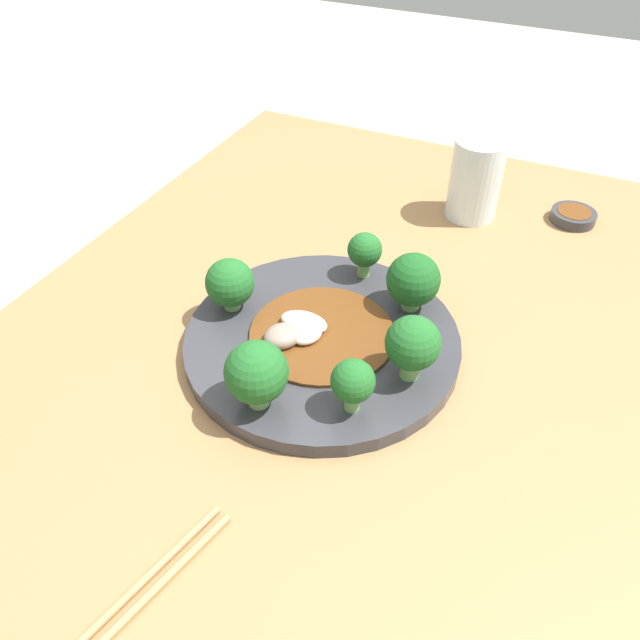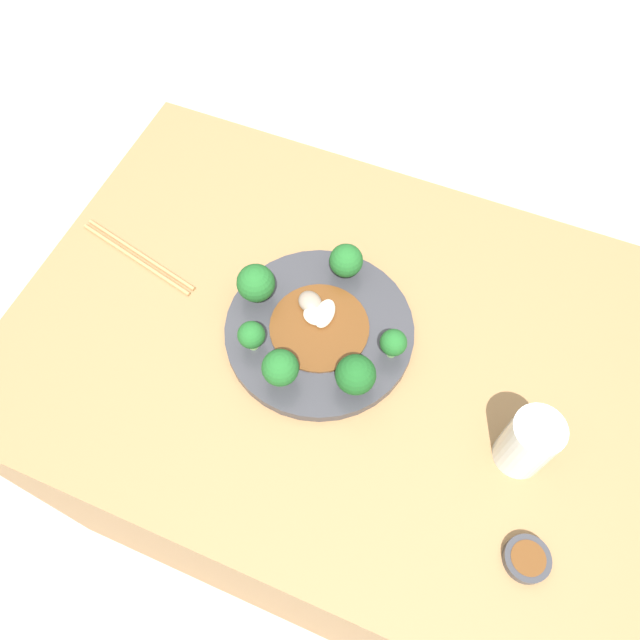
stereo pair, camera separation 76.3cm
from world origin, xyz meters
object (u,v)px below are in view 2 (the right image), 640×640
Objects in this scene: broccoli_north at (346,261)px; chopsticks at (138,256)px; drinking_glass at (528,442)px; broccoli_east at (394,342)px; plate at (320,329)px; broccoli_southeast at (356,375)px; sauce_dish at (527,559)px; stirfry_center at (319,319)px; broccoli_southwest at (251,335)px; broccoli_south at (280,368)px; broccoli_west at (256,283)px.

broccoli_north is 0.35m from chopsticks.
broccoli_east is at bearing 160.42° from drinking_glass.
broccoli_north is 0.26× the size of chopsticks.
broccoli_southeast is (0.08, -0.07, 0.05)m from plate.
plate is at bearing 150.80° from sauce_dish.
stirfry_center is at bearing 165.83° from drinking_glass.
broccoli_southwest reaches higher than chopsticks.
chopsticks is 3.89× the size of sauce_dish.
broccoli_south reaches higher than broccoli_southwest.
drinking_glass reaches higher than broccoli_west.
broccoli_southwest reaches higher than plate.
broccoli_west is at bearing 173.94° from plate.
drinking_glass is (0.35, 0.03, -0.00)m from broccoli_south.
stirfry_center is at bearing -1.50° from broccoli_west.
broccoli_east is 0.23m from drinking_glass.
plate is 4.81× the size of broccoli_north.
broccoli_east is at bearing 140.94° from sauce_dish.
broccoli_west is 0.30× the size of chopsticks.
broccoli_north is at bearing 139.78° from sauce_dish.
broccoli_south is at bearing -95.69° from stirfry_center.
stirfry_center is at bearing -0.91° from chopsticks.
stirfry_center is at bearing 138.06° from broccoli_southeast.
broccoli_south reaches higher than broccoli_east.
sauce_dish is at bearing -17.07° from broccoli_southwest.
broccoli_west reaches higher than broccoli_southeast.
chopsticks is at bearing 168.39° from broccoli_southeast.
broccoli_southwest is 0.85× the size of broccoli_southeast.
broccoli_east is at bearing 65.66° from broccoli_southeast.
broccoli_west is 0.23m from chopsticks.
broccoli_southeast is at bearing 178.96° from drinking_glass.
broccoli_east is at bearing 19.66° from broccoli_southwest.
broccoli_southeast is 0.25m from drinking_glass.
broccoli_west is 0.21m from broccoli_southeast.
plate reaches higher than sauce_dish.
broccoli_south is at bearing -141.89° from broccoli_east.
broccoli_west is 1.00× the size of broccoli_south.
chopsticks is (-0.25, 0.08, -0.05)m from broccoli_southwest.
broccoli_west is 1.05× the size of broccoli_southeast.
broccoli_north is 0.10m from stirfry_center.
broccoli_east is 0.99× the size of broccoli_southwest.
drinking_glass reaches higher than broccoli_north.
plate is 1.24× the size of chopsticks.
plate is at bearing 139.44° from broccoli_southeast.
broccoli_southwest is at bearing 162.93° from sauce_dish.
broccoli_south reaches higher than sauce_dish.
sauce_dish is at bearing -39.06° from broccoli_east.
stirfry_center is (-0.01, -0.10, -0.03)m from broccoli_north.
drinking_glass is (0.44, -0.09, -0.00)m from broccoli_west.
plate reaches higher than chopsticks.
broccoli_south is at bearing -175.35° from drinking_glass.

